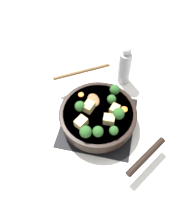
# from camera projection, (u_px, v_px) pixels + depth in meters

# --- Properties ---
(ground_plane) EXTENTS (2.40, 2.40, 0.00)m
(ground_plane) POSITION_uv_depth(u_px,v_px,m) (98.00, 122.00, 0.95)
(ground_plane) COLOR white
(front_burner_grate) EXTENTS (0.31, 0.31, 0.03)m
(front_burner_grate) POSITION_uv_depth(u_px,v_px,m) (98.00, 121.00, 0.94)
(front_burner_grate) COLOR black
(front_burner_grate) RESTS_ON ground_plane
(skillet_pan) EXTENTS (0.44, 0.39, 0.06)m
(skillet_pan) POSITION_uv_depth(u_px,v_px,m) (98.00, 116.00, 0.90)
(skillet_pan) COLOR black
(skillet_pan) RESTS_ON front_burner_grate
(wooden_spoon) EXTENTS (0.24, 0.26, 0.02)m
(wooden_spoon) POSITION_uv_depth(u_px,v_px,m) (86.00, 82.00, 0.96)
(wooden_spoon) COLOR brown
(wooden_spoon) RESTS_ON skillet_pan
(tofu_cube_center_large) EXTENTS (0.04, 0.05, 0.03)m
(tofu_cube_center_large) POSITION_uv_depth(u_px,v_px,m) (115.00, 109.00, 0.87)
(tofu_cube_center_large) COLOR #DBB770
(tofu_cube_center_large) RESTS_ON skillet_pan
(tofu_cube_near_handle) EXTENTS (0.05, 0.05, 0.04)m
(tofu_cube_near_handle) POSITION_uv_depth(u_px,v_px,m) (89.00, 107.00, 0.88)
(tofu_cube_near_handle) COLOR #DBB770
(tofu_cube_near_handle) RESTS_ON skillet_pan
(tofu_cube_east_chunk) EXTENTS (0.04, 0.04, 0.03)m
(tofu_cube_east_chunk) POSITION_uv_depth(u_px,v_px,m) (109.00, 119.00, 0.85)
(tofu_cube_east_chunk) COLOR #DBB770
(tofu_cube_east_chunk) RESTS_ON skillet_pan
(tofu_cube_west_chunk) EXTENTS (0.05, 0.06, 0.04)m
(tofu_cube_west_chunk) POSITION_uv_depth(u_px,v_px,m) (81.00, 122.00, 0.84)
(tofu_cube_west_chunk) COLOR #DBB770
(tofu_cube_west_chunk) RESTS_ON skillet_pan
(broccoli_floret_near_spoon) EXTENTS (0.04, 0.04, 0.04)m
(broccoli_floret_near_spoon) POSITION_uv_depth(u_px,v_px,m) (114.00, 131.00, 0.81)
(broccoli_floret_near_spoon) COLOR #709956
(broccoli_floret_near_spoon) RESTS_ON skillet_pan
(broccoli_floret_center_top) EXTENTS (0.05, 0.05, 0.05)m
(broccoli_floret_center_top) POSITION_uv_depth(u_px,v_px,m) (86.00, 132.00, 0.80)
(broccoli_floret_center_top) COLOR #709956
(broccoli_floret_center_top) RESTS_ON skillet_pan
(broccoli_floret_east_rim) EXTENTS (0.04, 0.04, 0.05)m
(broccoli_floret_east_rim) POSITION_uv_depth(u_px,v_px,m) (115.00, 90.00, 0.91)
(broccoli_floret_east_rim) COLOR #709956
(broccoli_floret_east_rim) RESTS_ON skillet_pan
(broccoli_floret_west_rim) EXTENTS (0.04, 0.04, 0.05)m
(broccoli_floret_west_rim) POSITION_uv_depth(u_px,v_px,m) (98.00, 132.00, 0.81)
(broccoli_floret_west_rim) COLOR #709956
(broccoli_floret_west_rim) RESTS_ON skillet_pan
(broccoli_floret_north_edge) EXTENTS (0.04, 0.04, 0.04)m
(broccoli_floret_north_edge) POSITION_uv_depth(u_px,v_px,m) (112.00, 99.00, 0.89)
(broccoli_floret_north_edge) COLOR #709956
(broccoli_floret_north_edge) RESTS_ON skillet_pan
(broccoli_floret_south_cluster) EXTENTS (0.05, 0.05, 0.05)m
(broccoli_floret_south_cluster) POSITION_uv_depth(u_px,v_px,m) (118.00, 114.00, 0.85)
(broccoli_floret_south_cluster) COLOR #709956
(broccoli_floret_south_cluster) RESTS_ON skillet_pan
(broccoli_floret_mid_floret) EXTENTS (0.04, 0.04, 0.05)m
(broccoli_floret_mid_floret) POSITION_uv_depth(u_px,v_px,m) (80.00, 106.00, 0.87)
(broccoli_floret_mid_floret) COLOR #709956
(broccoli_floret_mid_floret) RESTS_ON skillet_pan
(carrot_slice_orange_thin) EXTENTS (0.03, 0.03, 0.01)m
(carrot_slice_orange_thin) POSITION_uv_depth(u_px,v_px,m) (124.00, 109.00, 0.89)
(carrot_slice_orange_thin) COLOR orange
(carrot_slice_orange_thin) RESTS_ON skillet_pan
(carrot_slice_near_center) EXTENTS (0.02, 0.02, 0.01)m
(carrot_slice_near_center) POSITION_uv_depth(u_px,v_px,m) (81.00, 95.00, 0.93)
(carrot_slice_near_center) COLOR orange
(carrot_slice_near_center) RESTS_ON skillet_pan
(pepper_mill) EXTENTS (0.06, 0.06, 0.21)m
(pepper_mill) POSITION_uv_depth(u_px,v_px,m) (125.00, 67.00, 1.00)
(pepper_mill) COLOR #B2B2B7
(pepper_mill) RESTS_ON ground_plane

